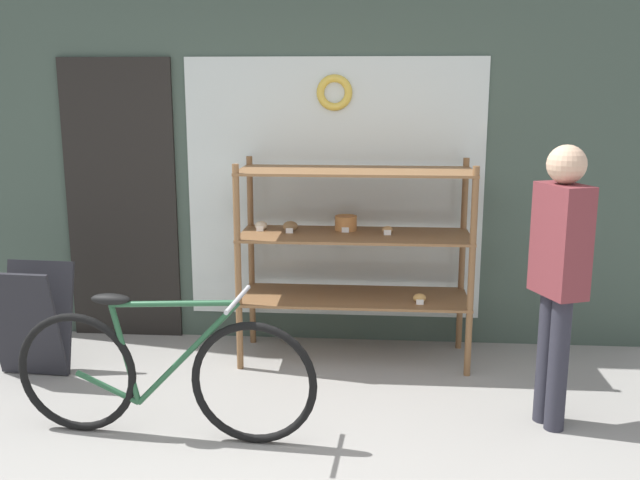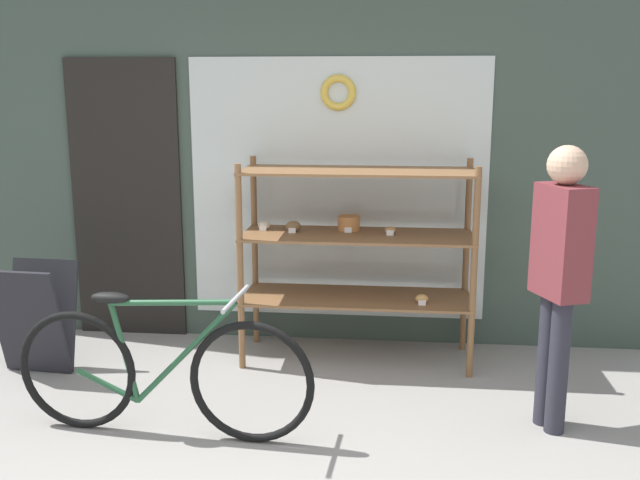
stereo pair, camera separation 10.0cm
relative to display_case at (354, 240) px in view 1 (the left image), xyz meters
The scene contains 5 objects.
storefront_facade 1.00m from the display_case, 134.11° to the left, with size 5.05×0.13×3.45m.
display_case is the anchor object (origin of this frame).
bicycle 1.67m from the display_case, 128.46° to the right, with size 1.69×0.46×0.82m.
sandwich_board 2.22m from the display_case, 167.45° to the right, with size 0.50×0.41×0.74m.
pedestrian 1.49m from the display_case, 39.31° to the right, with size 0.28×0.36×1.60m.
Camera 1 is at (0.50, -2.77, 1.90)m, focal length 40.00 mm.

